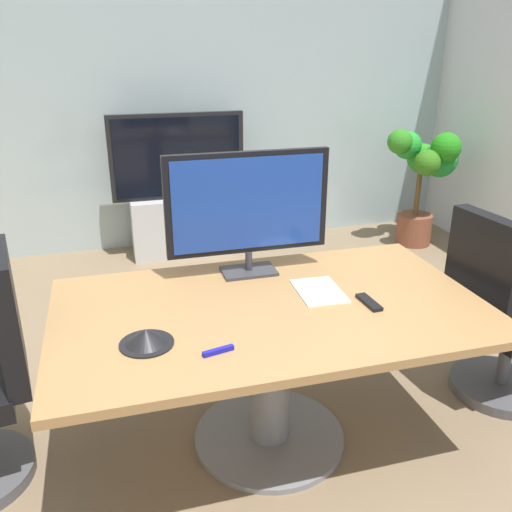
# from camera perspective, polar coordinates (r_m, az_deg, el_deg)

# --- Properties ---
(ground_plane) EXTENTS (7.29, 7.29, 0.00)m
(ground_plane) POSITION_cam_1_polar(r_m,az_deg,el_deg) (2.90, 2.66, -19.20)
(ground_plane) COLOR #7A664C
(wall_back_glass_partition) EXTENTS (5.55, 0.10, 2.78)m
(wall_back_glass_partition) POSITION_cam_1_polar(r_m,az_deg,el_deg) (5.29, -8.17, 15.97)
(wall_back_glass_partition) COLOR #9EB2B7
(wall_back_glass_partition) RESTS_ON ground
(conference_table) EXTENTS (1.97, 1.16, 0.76)m
(conference_table) POSITION_cam_1_polar(r_m,az_deg,el_deg) (2.61, 1.50, -8.95)
(conference_table) COLOR olive
(conference_table) RESTS_ON ground
(office_chair_right) EXTENTS (0.62, 0.60, 1.09)m
(office_chair_right) POSITION_cam_1_polar(r_m,az_deg,el_deg) (3.27, 24.07, -6.52)
(office_chair_right) COLOR #4C4C51
(office_chair_right) RESTS_ON ground
(tv_monitor) EXTENTS (0.84, 0.18, 0.64)m
(tv_monitor) POSITION_cam_1_polar(r_m,az_deg,el_deg) (2.75, -0.85, 5.22)
(tv_monitor) COLOR #333338
(tv_monitor) RESTS_ON conference_table
(wall_display_unit) EXTENTS (1.20, 0.36, 1.31)m
(wall_display_unit) POSITION_cam_1_polar(r_m,az_deg,el_deg) (5.12, -7.96, 4.95)
(wall_display_unit) COLOR #B7BABC
(wall_display_unit) RESTS_ON ground
(potted_plant) EXTENTS (0.68, 0.66, 1.13)m
(potted_plant) POSITION_cam_1_polar(r_m,az_deg,el_deg) (5.50, 17.19, 8.51)
(potted_plant) COLOR brown
(potted_plant) RESTS_ON ground
(conference_phone) EXTENTS (0.22, 0.22, 0.07)m
(conference_phone) POSITION_cam_1_polar(r_m,az_deg,el_deg) (2.24, -11.43, -8.38)
(conference_phone) COLOR black
(conference_phone) RESTS_ON conference_table
(remote_control) EXTENTS (0.06, 0.17, 0.02)m
(remote_control) POSITION_cam_1_polar(r_m,az_deg,el_deg) (2.58, 11.75, -4.76)
(remote_control) COLOR black
(remote_control) RESTS_ON conference_table
(whiteboard_marker) EXTENTS (0.13, 0.05, 0.02)m
(whiteboard_marker) POSITION_cam_1_polar(r_m,az_deg,el_deg) (2.16, -3.98, -9.88)
(whiteboard_marker) COLOR #1919A5
(whiteboard_marker) RESTS_ON conference_table
(paper_notepad) EXTENTS (0.22, 0.31, 0.01)m
(paper_notepad) POSITION_cam_1_polar(r_m,az_deg,el_deg) (2.66, 6.61, -3.65)
(paper_notepad) COLOR white
(paper_notepad) RESTS_ON conference_table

